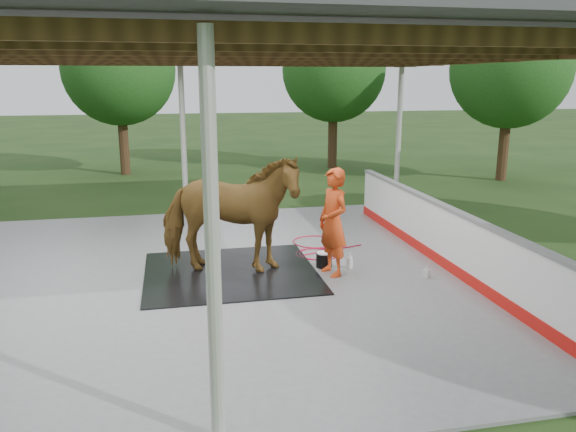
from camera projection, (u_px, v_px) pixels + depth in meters
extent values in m
plane|color=#1E3814|center=(196.00, 280.00, 9.94)|extent=(100.00, 100.00, 0.00)
cube|color=slate|center=(196.00, 278.00, 9.93)|extent=(12.00, 10.00, 0.05)
cylinder|color=beige|center=(213.00, 251.00, 5.00)|extent=(0.14, 0.14, 3.85)
cylinder|color=beige|center=(183.00, 140.00, 13.94)|extent=(0.14, 0.14, 3.85)
cylinder|color=beige|center=(399.00, 136.00, 15.07)|extent=(0.14, 0.14, 3.85)
cube|color=brown|center=(204.00, 32.00, 4.74)|extent=(12.00, 0.10, 0.18)
cube|color=brown|center=(195.00, 43.00, 6.17)|extent=(12.00, 0.10, 0.18)
cube|color=brown|center=(190.00, 50.00, 7.60)|extent=(12.00, 0.10, 0.18)
cube|color=brown|center=(186.00, 54.00, 9.02)|extent=(12.00, 0.10, 0.18)
cube|color=brown|center=(184.00, 58.00, 10.45)|extent=(12.00, 0.10, 0.18)
cube|color=brown|center=(182.00, 60.00, 11.87)|extent=(12.00, 0.10, 0.18)
cube|color=brown|center=(180.00, 62.00, 13.30)|extent=(12.00, 0.10, 0.18)
cube|color=brown|center=(505.00, 57.00, 10.16)|extent=(0.12, 10.00, 0.18)
cube|color=#38383A|center=(186.00, 41.00, 8.97)|extent=(12.60, 10.60, 0.10)
cube|color=red|center=(436.00, 255.00, 10.82)|extent=(0.14, 8.00, 0.20)
cube|color=white|center=(438.00, 230.00, 10.70)|extent=(0.12, 8.00, 1.00)
cube|color=slate|center=(440.00, 204.00, 10.58)|extent=(0.16, 8.00, 0.06)
cylinder|color=#382314|center=(124.00, 145.00, 20.68)|extent=(0.36, 0.36, 2.20)
sphere|color=#194714|center=(119.00, 69.00, 20.04)|extent=(4.00, 4.00, 4.00)
cylinder|color=#382314|center=(333.00, 140.00, 22.28)|extent=(0.36, 0.36, 2.20)
sphere|color=#194714|center=(334.00, 70.00, 21.64)|extent=(4.00, 4.00, 4.00)
cylinder|color=#382314|center=(503.00, 149.00, 19.47)|extent=(0.36, 0.36, 2.20)
sphere|color=#194714|center=(511.00, 69.00, 18.83)|extent=(4.00, 4.00, 4.00)
cube|color=black|center=(231.00, 272.00, 10.15)|extent=(3.05, 2.86, 0.02)
imported|color=brown|center=(229.00, 214.00, 9.89)|extent=(2.74, 1.75, 2.14)
imported|color=#D24116|center=(333.00, 222.00, 9.87)|extent=(0.65, 0.81, 1.92)
cylinder|color=black|center=(324.00, 260.00, 10.44)|extent=(0.30, 0.30, 0.26)
cylinder|color=white|center=(324.00, 253.00, 10.41)|extent=(0.27, 0.27, 0.03)
imported|color=silver|center=(350.00, 261.00, 10.35)|extent=(0.13, 0.13, 0.30)
imported|color=#338CD8|center=(427.00, 271.00, 9.90)|extent=(0.14, 0.14, 0.22)
torus|color=#AC0C2D|center=(315.00, 242.00, 12.05)|extent=(0.94, 0.94, 0.02)
torus|color=#AC0C2D|center=(319.00, 254.00, 11.22)|extent=(0.81, 0.81, 0.02)
torus|color=#AC0C2D|center=(314.00, 254.00, 11.20)|extent=(0.75, 0.75, 0.02)
cylinder|color=#AC0C2D|center=(333.00, 250.00, 11.48)|extent=(1.36, 0.46, 0.02)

